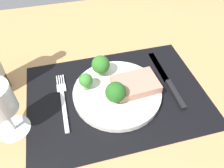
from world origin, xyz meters
TOP-DOWN VIEW (x-y plane):
  - ground_plane at (0.00, 0.00)cm, footprint 140.00×110.00cm
  - placemat at (0.00, 0.00)cm, footprint 46.84×33.45cm
  - plate at (0.00, 0.00)cm, footprint 23.15×23.15cm
  - steak at (4.94, -0.37)cm, footprint 12.03×8.90cm
  - broccoli_near_steak at (-1.32, -3.28)cm, footprint 5.08×5.08cm
  - broccoli_back_left at (-7.53, 2.88)cm, footprint 3.56×3.56cm
  - broccoli_near_fork at (-2.69, 7.08)cm, footprint 4.95×4.95cm
  - fork at (-14.11, 1.42)cm, footprint 2.40×19.20cm
  - knife at (15.02, 0.53)cm, footprint 1.80×23.00cm

SIDE VIEW (x-z plane):
  - ground_plane at x=0.00cm, z-range -3.00..0.00cm
  - placemat at x=0.00cm, z-range 0.00..0.30cm
  - fork at x=-14.11cm, z-range 0.30..0.80cm
  - knife at x=15.02cm, z-range 0.20..1.00cm
  - plate at x=0.00cm, z-range 0.30..1.90cm
  - steak at x=4.94cm, z-range 1.90..4.16cm
  - broccoli_back_left at x=-7.53cm, z-range 2.32..7.10cm
  - broccoli_near_steak at x=-1.32cm, z-range 2.31..8.31cm
  - broccoli_near_fork at x=-2.69cm, z-range 2.36..8.38cm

